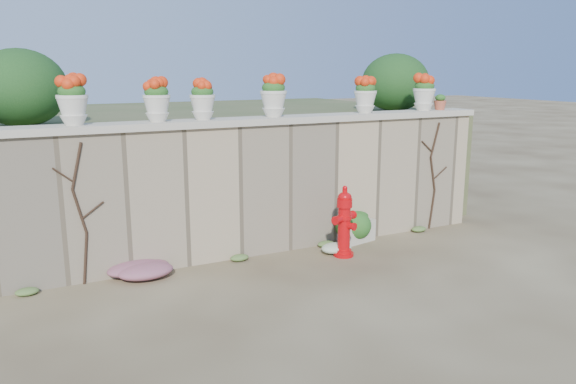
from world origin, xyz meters
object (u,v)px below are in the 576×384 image
fire_hydrant (344,221)px  urn_pot_0 (72,101)px  terracotta_pot (440,103)px  planter_box (355,227)px

fire_hydrant → urn_pot_0: bearing=145.0°
fire_hydrant → terracotta_pot: 3.08m
fire_hydrant → planter_box: bearing=21.4°
urn_pot_0 → fire_hydrant: bearing=-12.3°
fire_hydrant → planter_box: size_ratio=1.62×
fire_hydrant → terracotta_pot: (2.46, 0.80, 1.67)m
planter_box → terracotta_pot: size_ratio=2.57×
planter_box → urn_pot_0: bearing=164.2°
urn_pot_0 → planter_box: bearing=-3.4°
fire_hydrant → planter_box: (0.57, 0.55, -0.31)m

